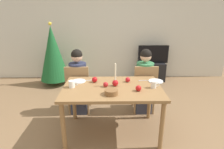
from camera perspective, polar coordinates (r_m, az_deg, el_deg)
name	(u,v)px	position (r m, az deg, el deg)	size (l,w,h in m)	color
ground_plane	(112,132)	(3.04, 0.07, -16.99)	(7.68, 7.68, 0.00)	brown
back_wall	(110,30)	(5.09, -0.49, 13.38)	(6.40, 0.10, 2.60)	beige
dining_table	(112,92)	(2.71, 0.08, -5.44)	(1.40, 0.90, 0.75)	olive
chair_left	(78,86)	(3.37, -10.21, -3.61)	(0.40, 0.40, 0.90)	#99754C
chair_right	(144,86)	(3.38, 9.84, -3.48)	(0.40, 0.40, 0.90)	#99754C
person_left_child	(78,83)	(3.38, -10.18, -2.49)	(0.30, 0.30, 1.17)	#33384C
person_right_child	(144,82)	(3.39, 9.79, -2.37)	(0.30, 0.30, 1.17)	#33384C
tv_stand	(152,71)	(5.14, 12.08, 0.93)	(0.64, 0.40, 0.48)	black
tv	(153,54)	(5.02, 12.44, 6.05)	(0.79, 0.05, 0.46)	black
christmas_tree	(53,53)	(4.81, -17.55, 6.17)	(0.70, 0.70, 1.54)	brown
candle_centerpiece	(115,81)	(2.69, 1.00, -2.12)	(0.09, 0.09, 0.33)	red
plate_left	(79,81)	(2.92, -10.10, -2.01)	(0.21, 0.21, 0.01)	silver
plate_right	(156,81)	(2.95, 13.20, -1.99)	(0.22, 0.22, 0.01)	silver
mug_left	(72,84)	(2.71, -12.08, -2.83)	(0.13, 0.09, 0.10)	white
mug_right	(154,85)	(2.69, 12.63, -3.02)	(0.12, 0.08, 0.10)	silver
fork_left	(90,80)	(2.93, -6.73, -1.77)	(0.18, 0.01, 0.01)	silver
fork_right	(144,80)	(2.95, 9.80, -1.81)	(0.18, 0.01, 0.01)	silver
bowl_walnuts	(111,92)	(2.43, -0.23, -5.37)	(0.17, 0.17, 0.07)	brown
apple_near_candle	(128,80)	(2.86, 4.81, -1.57)	(0.07, 0.07, 0.07)	red
apple_by_left_plate	(95,80)	(2.84, -5.31, -1.57)	(0.08, 0.08, 0.08)	#B31115
apple_by_right_mug	(106,84)	(2.67, -1.95, -3.05)	(0.07, 0.07, 0.07)	#AE1C21
apple_far_edge	(138,88)	(2.55, 8.06, -4.16)	(0.08, 0.08, 0.08)	red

